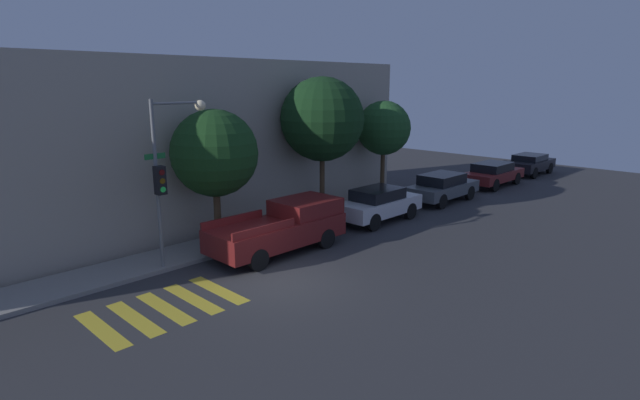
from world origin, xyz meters
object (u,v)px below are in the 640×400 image
Objects in this scene: pickup_truck at (283,227)px; sedan_middle at (442,187)px; tree_near_corner at (215,153)px; tree_far_end at (384,128)px; traffic_light_pole at (169,162)px; sedan_far_end at (493,173)px; sedan_near_corner at (379,204)px; sedan_tail_of_row at (530,163)px; tree_midblock at (322,119)px.

sedan_middle is at bearing 0.00° from pickup_truck.
tree_near_corner is 10.05m from tree_far_end.
pickup_truck is 1.00× the size of tree_far_end.
sedan_far_end is (20.35, -1.27, -2.79)m from traffic_light_pole.
tree_near_corner is (2.34, 0.90, -0.03)m from traffic_light_pole.
sedan_near_corner is at bearing -180.00° from sedan_middle.
sedan_tail_of_row is at bearing -0.00° from sedan_far_end.
pickup_truck is 16.66m from sedan_far_end.
tree_midblock is at bearing 27.04° from pickup_truck.
pickup_truck is at bearing -19.00° from traffic_light_pole.
tree_near_corner is at bearing 180.00° from tree_midblock.
sedan_near_corner is (5.62, 0.00, -0.11)m from pickup_truck.
tree_midblock reaches higher than traffic_light_pole.
traffic_light_pole is 1.32× the size of sedan_tail_of_row.
sedan_tail_of_row is 13.93m from tree_far_end.
tree_near_corner is 5.69m from tree_midblock.
tree_near_corner is (-6.97, 2.17, 2.72)m from sedan_near_corner.
sedan_tail_of_row is at bearing 0.00° from pickup_truck.
traffic_light_pole is at bearing -158.87° from tree_near_corner.
tree_midblock reaches higher than pickup_truck.
traffic_light_pole is 14.97m from sedan_middle.
tree_near_corner reaches higher than sedan_tail_of_row.
sedan_far_end is at bearing -3.57° from traffic_light_pole.
sedan_near_corner is 0.67× the size of tree_midblock.
tree_far_end is at bearing 14.04° from pickup_truck.
tree_midblock reaches higher than tree_near_corner.
tree_near_corner is at bearing 162.69° from sedan_near_corner.
traffic_light_pole is at bearing -173.52° from tree_midblock.
pickup_truck is 3.66m from tree_near_corner.
sedan_near_corner is (9.31, -1.27, -2.75)m from traffic_light_pole.
pickup_truck reaches higher than sedan_near_corner.
sedan_near_corner is 1.01× the size of sedan_tail_of_row.
pickup_truck is 1.01× the size of tree_near_corner.
tree_far_end reaches higher than sedan_near_corner.
sedan_middle is 11.14m from sedan_tail_of_row.
sedan_tail_of_row is 0.67× the size of tree_midblock.
pickup_truck is 9.41m from tree_far_end.
sedan_far_end is at bearing 0.00° from sedan_middle.
sedan_near_corner is at bearing -144.70° from tree_far_end.
tree_far_end is (8.69, 2.17, 2.89)m from pickup_truck.
sedan_far_end is (5.70, 0.00, -0.02)m from sedan_middle.
tree_near_corner reaches higher than sedan_far_end.
pickup_truck is 5.62m from sedan_near_corner.
sedan_tail_of_row is (22.11, 0.00, -0.16)m from pickup_truck.
tree_far_end is (4.43, 0.00, -0.66)m from tree_midblock.
tree_far_end reaches higher than pickup_truck.
sedan_tail_of_row is (25.80, -1.27, -2.80)m from traffic_light_pole.
sedan_near_corner is at bearing -180.00° from sedan_far_end.
pickup_truck is at bearing -180.00° from sedan_tail_of_row.
tree_midblock is 1.22× the size of tree_far_end.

